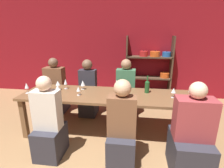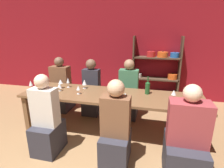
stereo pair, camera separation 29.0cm
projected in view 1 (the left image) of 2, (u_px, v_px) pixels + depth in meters
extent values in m
cube|color=maroon|center=(116.00, 46.00, 4.67)|extent=(8.80, 0.06, 2.70)
cube|color=#4C3828|center=(127.00, 68.00, 4.60)|extent=(0.04, 0.30, 1.62)
cube|color=#4C3828|center=(171.00, 69.00, 4.45)|extent=(0.04, 0.30, 1.62)
cube|color=#4C3828|center=(147.00, 97.00, 4.75)|extent=(1.13, 0.30, 0.04)
cylinder|color=silver|center=(131.00, 94.00, 4.79)|extent=(0.24, 0.24, 0.11)
sphere|color=black|center=(131.00, 91.00, 4.77)|extent=(0.02, 0.02, 0.02)
cylinder|color=#338447|center=(142.00, 94.00, 4.75)|extent=(0.24, 0.24, 0.09)
sphere|color=black|center=(142.00, 92.00, 4.74)|extent=(0.02, 0.02, 0.02)
cylinder|color=black|center=(152.00, 94.00, 4.71)|extent=(0.20, 0.20, 0.14)
sphere|color=black|center=(152.00, 91.00, 4.69)|extent=(0.02, 0.02, 0.02)
cylinder|color=#338447|center=(163.00, 94.00, 4.67)|extent=(0.23, 0.23, 0.14)
sphere|color=black|center=(163.00, 91.00, 4.65)|extent=(0.02, 0.02, 0.02)
cube|color=#4C3828|center=(148.00, 78.00, 4.60)|extent=(1.13, 0.30, 0.04)
cylinder|color=silver|center=(132.00, 75.00, 4.63)|extent=(0.16, 0.16, 0.09)
sphere|color=black|center=(132.00, 73.00, 4.62)|extent=(0.02, 0.02, 0.02)
cylinder|color=#E0561E|center=(165.00, 75.00, 4.52)|extent=(0.23, 0.23, 0.13)
sphere|color=black|center=(165.00, 72.00, 4.50)|extent=(0.02, 0.02, 0.02)
cube|color=#4C3828|center=(149.00, 57.00, 4.44)|extent=(1.13, 0.30, 0.04)
cylinder|color=red|center=(144.00, 54.00, 4.44)|extent=(0.21, 0.21, 0.13)
sphere|color=black|center=(144.00, 51.00, 4.41)|extent=(0.02, 0.02, 0.02)
cylinder|color=#E0561E|center=(155.00, 54.00, 4.40)|extent=(0.25, 0.25, 0.13)
sphere|color=black|center=(155.00, 51.00, 4.38)|extent=(0.02, 0.02, 0.02)
cylinder|color=#235BAD|center=(167.00, 54.00, 4.36)|extent=(0.21, 0.21, 0.12)
sphere|color=black|center=(167.00, 51.00, 4.34)|extent=(0.02, 0.02, 0.02)
cube|color=brown|center=(111.00, 95.00, 2.90)|extent=(2.99, 0.81, 0.04)
cube|color=brown|center=(24.00, 119.00, 2.89)|extent=(0.08, 0.08, 0.68)
cube|color=brown|center=(205.00, 131.00, 2.52)|extent=(0.08, 0.08, 0.68)
cube|color=brown|center=(44.00, 103.00, 3.50)|extent=(0.08, 0.08, 0.68)
cube|color=brown|center=(191.00, 112.00, 3.13)|extent=(0.08, 0.08, 0.68)
cylinder|color=#1E4C23|center=(147.00, 87.00, 2.95)|extent=(0.08, 0.08, 0.19)
cone|color=#1E4C23|center=(147.00, 81.00, 2.92)|extent=(0.08, 0.08, 0.03)
cylinder|color=#1E4C23|center=(148.00, 78.00, 2.91)|extent=(0.03, 0.03, 0.07)
cylinder|color=white|center=(117.00, 89.00, 3.18)|extent=(0.07, 0.07, 0.00)
cylinder|color=white|center=(117.00, 86.00, 3.17)|extent=(0.01, 0.01, 0.09)
cone|color=white|center=(117.00, 82.00, 3.15)|extent=(0.06, 0.06, 0.08)
cylinder|color=beige|center=(117.00, 83.00, 3.15)|extent=(0.03, 0.03, 0.03)
cylinder|color=white|center=(79.00, 95.00, 2.86)|extent=(0.06, 0.06, 0.00)
cylinder|color=white|center=(79.00, 93.00, 2.85)|extent=(0.01, 0.01, 0.07)
cone|color=white|center=(78.00, 89.00, 2.83)|extent=(0.06, 0.06, 0.07)
cylinder|color=beige|center=(78.00, 90.00, 2.84)|extent=(0.04, 0.04, 0.03)
cylinder|color=white|center=(58.00, 90.00, 3.12)|extent=(0.06, 0.06, 0.00)
cylinder|color=white|center=(58.00, 87.00, 3.11)|extent=(0.01, 0.01, 0.09)
cone|color=white|center=(58.00, 83.00, 3.08)|extent=(0.08, 0.08, 0.08)
cylinder|color=maroon|center=(58.00, 84.00, 3.09)|extent=(0.05, 0.05, 0.03)
cylinder|color=white|center=(190.00, 97.00, 2.78)|extent=(0.07, 0.07, 0.00)
cylinder|color=white|center=(190.00, 94.00, 2.77)|extent=(0.01, 0.01, 0.08)
cone|color=white|center=(191.00, 90.00, 2.75)|extent=(0.06, 0.06, 0.07)
cylinder|color=beige|center=(190.00, 91.00, 2.75)|extent=(0.03, 0.03, 0.03)
cylinder|color=white|center=(66.00, 89.00, 3.19)|extent=(0.06, 0.06, 0.00)
cylinder|color=white|center=(66.00, 86.00, 3.17)|extent=(0.01, 0.01, 0.08)
cone|color=white|center=(65.00, 82.00, 3.15)|extent=(0.06, 0.06, 0.10)
cylinder|color=maroon|center=(66.00, 83.00, 3.16)|extent=(0.03, 0.03, 0.04)
cylinder|color=white|center=(128.00, 102.00, 2.58)|extent=(0.06, 0.06, 0.00)
cylinder|color=white|center=(128.00, 100.00, 2.57)|extent=(0.01, 0.01, 0.06)
cone|color=white|center=(128.00, 95.00, 2.55)|extent=(0.08, 0.08, 0.08)
cylinder|color=white|center=(173.00, 97.00, 2.76)|extent=(0.06, 0.06, 0.00)
cylinder|color=white|center=(173.00, 95.00, 2.75)|extent=(0.01, 0.01, 0.08)
cone|color=white|center=(174.00, 90.00, 2.73)|extent=(0.07, 0.07, 0.08)
cylinder|color=white|center=(47.00, 96.00, 2.84)|extent=(0.07, 0.07, 0.00)
cylinder|color=white|center=(46.00, 93.00, 2.83)|extent=(0.01, 0.01, 0.08)
cone|color=white|center=(46.00, 88.00, 2.80)|extent=(0.06, 0.06, 0.08)
cylinder|color=beige|center=(46.00, 90.00, 2.81)|extent=(0.03, 0.03, 0.03)
cylinder|color=white|center=(28.00, 93.00, 2.96)|extent=(0.07, 0.07, 0.00)
cylinder|color=white|center=(27.00, 91.00, 2.94)|extent=(0.01, 0.01, 0.09)
cone|color=white|center=(27.00, 86.00, 2.92)|extent=(0.07, 0.07, 0.09)
cylinder|color=beige|center=(27.00, 87.00, 2.92)|extent=(0.04, 0.04, 0.04)
cylinder|color=white|center=(83.00, 89.00, 3.16)|extent=(0.07, 0.07, 0.00)
cylinder|color=white|center=(83.00, 87.00, 3.15)|extent=(0.01, 0.01, 0.06)
cone|color=white|center=(83.00, 83.00, 3.12)|extent=(0.08, 0.08, 0.10)
cylinder|color=white|center=(58.00, 92.00, 2.98)|extent=(0.06, 0.06, 0.00)
cylinder|color=white|center=(58.00, 91.00, 2.97)|extent=(0.01, 0.01, 0.07)
cone|color=white|center=(58.00, 87.00, 2.95)|extent=(0.07, 0.07, 0.07)
cylinder|color=beige|center=(58.00, 88.00, 2.96)|extent=(0.04, 0.04, 0.03)
cube|color=#1E2338|center=(35.00, 94.00, 2.92)|extent=(0.12, 0.17, 0.01)
cube|color=#2D2D38|center=(51.00, 141.00, 2.50)|extent=(0.36, 0.45, 0.44)
cube|color=silver|center=(47.00, 110.00, 2.35)|extent=(0.36, 0.20, 0.55)
sphere|color=beige|center=(44.00, 83.00, 2.25)|extent=(0.20, 0.20, 0.20)
cube|color=#2D2D38|center=(57.00, 101.00, 3.89)|extent=(0.41, 0.52, 0.46)
cube|color=brown|center=(55.00, 80.00, 3.74)|extent=(0.41, 0.23, 0.53)
sphere|color=brown|center=(53.00, 63.00, 3.64)|extent=(0.20, 0.20, 0.20)
cube|color=#2D2D38|center=(121.00, 147.00, 2.38)|extent=(0.37, 0.46, 0.42)
cube|color=brown|center=(122.00, 116.00, 2.25)|extent=(0.37, 0.20, 0.54)
sphere|color=tan|center=(123.00, 88.00, 2.14)|extent=(0.22, 0.22, 0.22)
cube|color=#2D2D38|center=(89.00, 105.00, 3.76)|extent=(0.35, 0.43, 0.43)
cube|color=#2D2D38|center=(88.00, 83.00, 3.62)|extent=(0.35, 0.19, 0.55)
sphere|color=brown|center=(87.00, 65.00, 3.51)|extent=(0.21, 0.21, 0.21)
cube|color=#2D2D38|center=(189.00, 154.00, 2.20)|extent=(0.45, 0.56, 0.49)
cube|color=#99383D|center=(194.00, 119.00, 2.05)|extent=(0.45, 0.25, 0.51)
sphere|color=beige|center=(198.00, 90.00, 1.95)|extent=(0.20, 0.20, 0.20)
cube|color=#2D2D38|center=(125.00, 105.00, 3.69)|extent=(0.38, 0.47, 0.46)
cube|color=#3D7551|center=(126.00, 83.00, 3.54)|extent=(0.38, 0.21, 0.55)
sphere|color=#9E7556|center=(126.00, 64.00, 3.43)|extent=(0.21, 0.21, 0.21)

